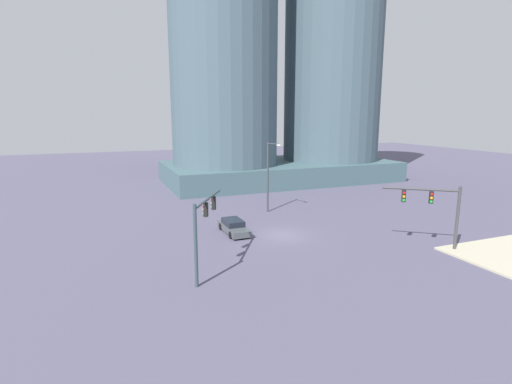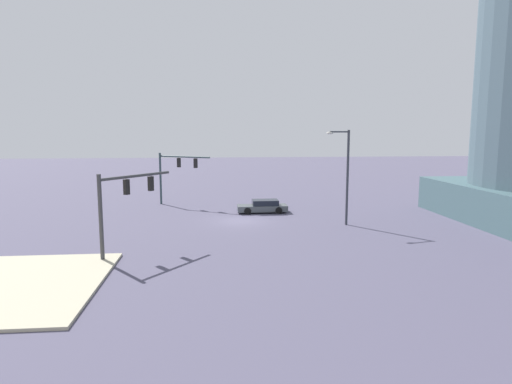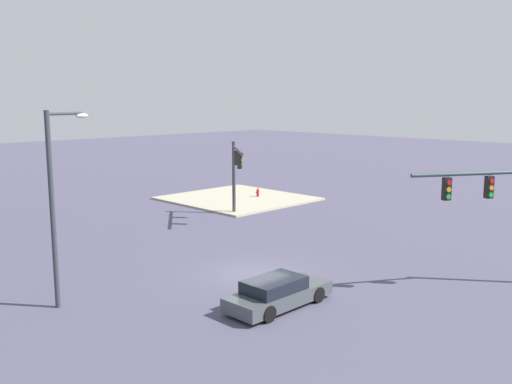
% 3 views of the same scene
% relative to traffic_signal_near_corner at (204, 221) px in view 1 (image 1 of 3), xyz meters
% --- Properties ---
extents(ground_plane, '(179.58, 179.58, 0.00)m').
position_rel_traffic_signal_near_corner_xyz_m(ground_plane, '(8.70, 6.27, -3.84)').
color(ground_plane, '#504C62').
extents(traffic_signal_near_corner, '(3.31, 5.33, 5.37)m').
position_rel_traffic_signal_near_corner_xyz_m(traffic_signal_near_corner, '(0.00, 0.00, 0.00)').
color(traffic_signal_near_corner, '#314348').
rests_on(traffic_signal_near_corner, ground).
extents(traffic_signal_opposite_side, '(4.74, 3.68, 5.19)m').
position_rel_traffic_signal_near_corner_xyz_m(traffic_signal_opposite_side, '(18.48, -1.62, -0.18)').
color(traffic_signal_opposite_side, '#3C3C3E').
rests_on(traffic_signal_opposite_side, ground).
extents(streetlamp_curved_arm, '(0.80, 2.10, 7.73)m').
position_rel_traffic_signal_near_corner_xyz_m(streetlamp_curved_arm, '(11.15, 14.58, 0.63)').
color(streetlamp_curved_arm, '#373A42').
rests_on(streetlamp_curved_arm, ground).
extents(highrise_twin_tower, '(36.36, 17.73, 49.14)m').
position_rel_traffic_signal_near_corner_xyz_m(highrise_twin_tower, '(21.46, 33.54, 20.30)').
color(highrise_twin_tower, '#415D63').
rests_on(highrise_twin_tower, ground).
extents(sedan_car_approaching, '(1.86, 4.69, 1.21)m').
position_rel_traffic_signal_near_corner_xyz_m(sedan_car_approaching, '(4.99, 8.59, -3.27)').
color(sedan_car_approaching, '#474C50').
rests_on(sedan_car_approaching, ground).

